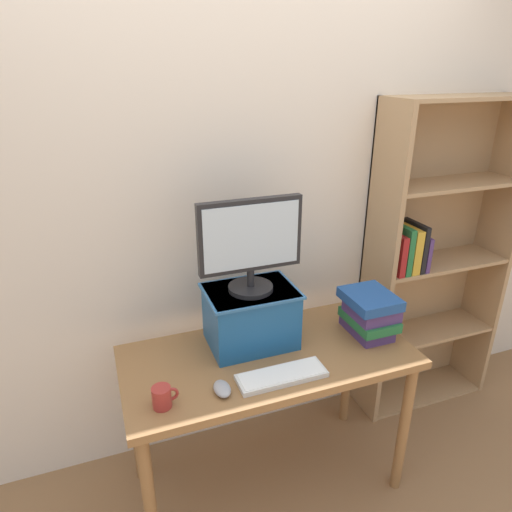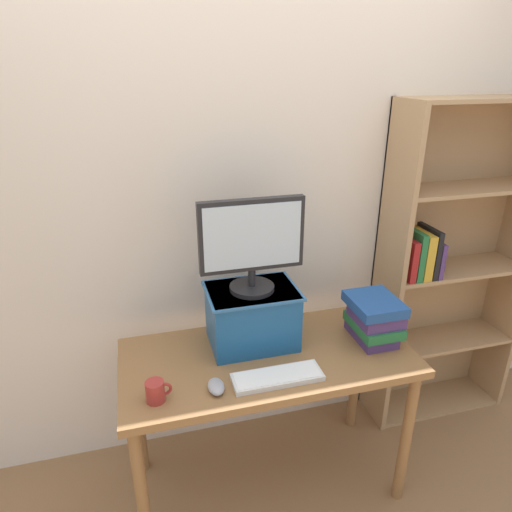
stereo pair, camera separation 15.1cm
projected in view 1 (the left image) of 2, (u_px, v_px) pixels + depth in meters
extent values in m
plane|color=olive|center=(267.00, 480.00, 2.30)|extent=(12.00, 12.00, 0.00)
cube|color=beige|center=(233.00, 207.00, 2.20)|extent=(7.00, 0.08, 2.60)
cube|color=olive|center=(268.00, 357.00, 2.01)|extent=(1.27, 0.60, 0.04)
cylinder|color=olive|center=(150.00, 507.00, 1.76)|extent=(0.05, 0.05, 0.73)
cylinder|color=olive|center=(404.00, 429.00, 2.13)|extent=(0.05, 0.05, 0.73)
cylinder|color=olive|center=(135.00, 420.00, 2.19)|extent=(0.05, 0.05, 0.73)
cylinder|color=olive|center=(348.00, 367.00, 2.56)|extent=(0.05, 0.05, 0.73)
cube|color=tan|center=(377.00, 274.00, 2.44)|extent=(0.03, 0.28, 1.80)
cube|color=tan|center=(491.00, 254.00, 2.70)|extent=(0.03, 0.28, 1.80)
cube|color=tan|center=(421.00, 255.00, 2.69)|extent=(0.82, 0.01, 1.80)
cube|color=tan|center=(416.00, 390.00, 2.92)|extent=(0.76, 0.27, 0.02)
cube|color=tan|center=(426.00, 330.00, 2.74)|extent=(0.76, 0.27, 0.02)
cube|color=tan|center=(437.00, 262.00, 2.57)|extent=(0.76, 0.27, 0.02)
cube|color=tan|center=(451.00, 184.00, 2.39)|extent=(0.76, 0.27, 0.02)
cube|color=tan|center=(465.00, 97.00, 2.22)|extent=(0.76, 0.27, 0.02)
cube|color=maroon|center=(393.00, 252.00, 2.39)|extent=(0.04, 0.20, 0.22)
cube|color=#236B38|center=(400.00, 248.00, 2.40)|extent=(0.03, 0.20, 0.25)
cube|color=gold|center=(407.00, 248.00, 2.41)|extent=(0.05, 0.20, 0.24)
cube|color=black|center=(414.00, 245.00, 2.42)|extent=(0.03, 0.20, 0.26)
cube|color=#4C336B|center=(418.00, 250.00, 2.45)|extent=(0.02, 0.20, 0.19)
cube|color=#195189|center=(251.00, 317.00, 2.04)|extent=(0.38, 0.27, 0.27)
cube|color=#2D669E|center=(251.00, 291.00, 1.99)|extent=(0.40, 0.29, 0.01)
cylinder|color=black|center=(251.00, 288.00, 1.98)|extent=(0.19, 0.19, 0.02)
cylinder|color=black|center=(251.00, 278.00, 1.96)|extent=(0.03, 0.03, 0.08)
cube|color=black|center=(250.00, 235.00, 1.88)|extent=(0.45, 0.04, 0.31)
cube|color=silver|center=(252.00, 237.00, 1.87)|extent=(0.41, 0.00, 0.27)
cube|color=silver|center=(282.00, 376.00, 1.84)|extent=(0.37, 0.12, 0.02)
cube|color=white|center=(282.00, 373.00, 1.84)|extent=(0.35, 0.11, 0.00)
ellipsoid|color=#99999E|center=(222.00, 389.00, 1.76)|extent=(0.06, 0.10, 0.04)
cube|color=#4C336B|center=(367.00, 328.00, 2.15)|extent=(0.16, 0.24, 0.06)
cube|color=#236B38|center=(369.00, 319.00, 2.12)|extent=(0.19, 0.25, 0.04)
cube|color=#4C336B|center=(372.00, 309.00, 2.10)|extent=(0.19, 0.21, 0.06)
cube|color=navy|center=(370.00, 299.00, 2.08)|extent=(0.21, 0.25, 0.05)
cylinder|color=#9E2D28|center=(162.00, 397.00, 1.68)|extent=(0.07, 0.07, 0.08)
torus|color=#9E2D28|center=(171.00, 394.00, 1.69)|extent=(0.06, 0.01, 0.06)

